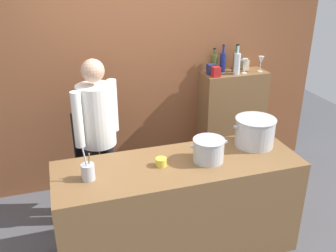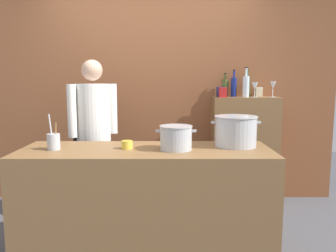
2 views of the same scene
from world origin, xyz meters
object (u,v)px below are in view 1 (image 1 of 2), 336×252
at_px(wine_glass_tall, 261,61).
at_px(utensil_crock, 88,172).
at_px(wine_bottle_cobalt, 223,62).
at_px(wine_bottle_clear, 237,63).
at_px(spice_tin_cream, 245,65).
at_px(wine_bottle_olive, 214,63).
at_px(stockpot_small, 209,150).
at_px(stockpot_large, 255,132).
at_px(wine_glass_wide, 245,63).
at_px(wine_bottle_green, 236,61).
at_px(butter_jar, 161,162).
at_px(spice_tin_red, 216,72).
at_px(spice_tin_navy, 211,69).
at_px(chef, 97,131).

bearing_deg(wine_glass_tall, utensil_crock, -151.22).
xyz_separation_m(utensil_crock, wine_bottle_cobalt, (1.70, 1.28, 0.41)).
relative_size(wine_bottle_clear, spice_tin_cream, 3.06).
relative_size(wine_bottle_olive, spice_tin_cream, 2.50).
bearing_deg(stockpot_small, utensil_crock, 179.88).
bearing_deg(stockpot_large, wine_bottle_olive, 85.26).
relative_size(stockpot_large, wine_glass_wide, 2.49).
relative_size(stockpot_large, wine_glass_tall, 2.36).
distance_m(wine_bottle_olive, wine_bottle_green, 0.25).
distance_m(wine_bottle_green, wine_bottle_clear, 0.11).
bearing_deg(wine_glass_tall, wine_bottle_olive, 164.47).
xyz_separation_m(butter_jar, spice_tin_red, (0.95, 1.09, 0.38)).
bearing_deg(spice_tin_red, spice_tin_navy, 94.80).
xyz_separation_m(stockpot_small, spice_tin_red, (0.55, 1.13, 0.32)).
relative_size(utensil_crock, spice_tin_navy, 2.55).
bearing_deg(butter_jar, wine_glass_tall, 36.52).
distance_m(utensil_crock, spice_tin_navy, 2.00).
bearing_deg(wine_bottle_cobalt, wine_bottle_green, -11.74).
relative_size(stockpot_small, wine_bottle_cobalt, 1.05).
height_order(stockpot_small, utensil_crock, utensil_crock).
xyz_separation_m(utensil_crock, wine_bottle_green, (1.85, 1.25, 0.41)).
distance_m(wine_bottle_clear, spice_tin_red, 0.27).
height_order(utensil_crock, wine_glass_tall, wine_glass_tall).
relative_size(utensil_crock, wine_bottle_cobalt, 0.93).
bearing_deg(stockpot_large, wine_bottle_cobalt, 80.35).
relative_size(utensil_crock, wine_glass_tall, 1.64).
relative_size(butter_jar, wine_bottle_olive, 0.34).
xyz_separation_m(wine_bottle_cobalt, spice_tin_red, (-0.15, -0.16, -0.06)).
height_order(chef, wine_glass_tall, chef).
xyz_separation_m(utensil_crock, spice_tin_red, (1.55, 1.12, 0.35)).
relative_size(wine_bottle_cobalt, wine_glass_wide, 1.85).
bearing_deg(butter_jar, wine_bottle_green, 44.19).
distance_m(wine_bottle_clear, spice_tin_navy, 0.29).
bearing_deg(wine_bottle_olive, stockpot_small, -114.87).
relative_size(spice_tin_cream, spice_tin_red, 1.00).
distance_m(stockpot_large, butter_jar, 0.92).
bearing_deg(wine_bottle_green, stockpot_small, -124.21).
bearing_deg(wine_bottle_clear, spice_tin_cream, 40.85).
bearing_deg(spice_tin_cream, wine_bottle_olive, -179.76).
height_order(wine_bottle_cobalt, wine_glass_tall, wine_bottle_cobalt).
bearing_deg(spice_tin_red, wine_glass_tall, 4.11).
distance_m(wine_glass_wide, spice_tin_cream, 0.19).
bearing_deg(wine_bottle_cobalt, butter_jar, -131.50).
xyz_separation_m(wine_glass_tall, spice_tin_red, (-0.57, -0.04, -0.07)).
bearing_deg(chef, utensil_crock, 40.75).
height_order(utensil_crock, wine_bottle_green, wine_bottle_green).
relative_size(chef, spice_tin_red, 14.97).
bearing_deg(wine_bottle_green, wine_glass_tall, -17.76).
height_order(utensil_crock, wine_bottle_cobalt, wine_bottle_cobalt).
height_order(chef, spice_tin_red, chef).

